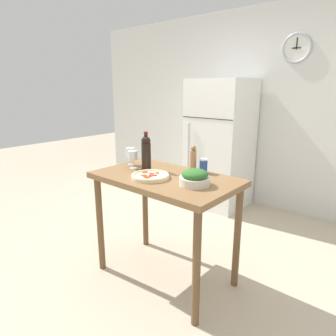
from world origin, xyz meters
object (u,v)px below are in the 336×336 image
at_px(wine_bottle, 146,152).
at_px(pepper_mill, 193,159).
at_px(wine_glass_near, 133,156).
at_px(salad_bowl, 195,178).
at_px(homemade_pizza, 150,176).
at_px(salt_canister, 203,166).
at_px(refrigerator, 220,144).
at_px(wine_glass_far, 130,153).

relative_size(wine_bottle, pepper_mill, 1.46).
relative_size(wine_glass_near, salad_bowl, 0.69).
distance_m(pepper_mill, homemade_pizza, 0.40).
bearing_deg(salt_canister, homemade_pizza, -119.70).
distance_m(refrigerator, homemade_pizza, 1.95).
bearing_deg(refrigerator, salad_bowl, -64.33).
bearing_deg(salt_canister, refrigerator, 116.11).
relative_size(wine_bottle, salad_bowl, 1.45).
distance_m(wine_glass_near, wine_glass_far, 0.13).
distance_m(wine_glass_near, pepper_mill, 0.53).
bearing_deg(wine_glass_far, wine_glass_near, -34.05).
height_order(wine_glass_near, homemade_pizza, wine_glass_near).
relative_size(salad_bowl, homemade_pizza, 0.77).
distance_m(refrigerator, wine_glass_near, 1.79).
height_order(refrigerator, salad_bowl, refrigerator).
height_order(refrigerator, homemade_pizza, refrigerator).
distance_m(refrigerator, pepper_mill, 1.66).
height_order(wine_bottle, pepper_mill, wine_bottle).
bearing_deg(wine_glass_near, salt_canister, 27.98).
bearing_deg(salt_canister, salad_bowl, -66.43).
height_order(wine_bottle, salt_canister, wine_bottle).
xyz_separation_m(salad_bowl, homemade_pizza, (-0.36, -0.08, -0.04)).
bearing_deg(refrigerator, wine_bottle, -79.97).
distance_m(homemade_pizza, salt_canister, 0.46).
height_order(refrigerator, wine_glass_far, refrigerator).
relative_size(wine_glass_far, salt_canister, 1.33).
relative_size(wine_bottle, salt_canister, 2.79).
xyz_separation_m(wine_glass_far, homemade_pizza, (0.42, -0.18, -0.09)).
xyz_separation_m(refrigerator, homemade_pizza, (0.50, -1.88, 0.08)).
bearing_deg(pepper_mill, wine_bottle, -148.99).
bearing_deg(wine_bottle, pepper_mill, 31.01).
xyz_separation_m(wine_glass_far, pepper_mill, (0.57, 0.18, -0.00)).
relative_size(refrigerator, salad_bowl, 7.53).
relative_size(wine_bottle, wine_glass_far, 2.09).
relative_size(pepper_mill, salad_bowl, 0.99).
bearing_deg(wine_glass_far, pepper_mill, 17.29).
height_order(wine_bottle, wine_glass_far, wine_bottle).
relative_size(wine_glass_far, pepper_mill, 0.70).
bearing_deg(wine_bottle, wine_glass_far, 172.92).
distance_m(wine_bottle, homemade_pizza, 0.28).
distance_m(wine_glass_near, homemade_pizza, 0.35).
xyz_separation_m(refrigerator, pepper_mill, (0.65, -1.52, 0.17)).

